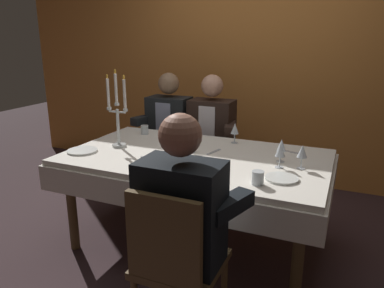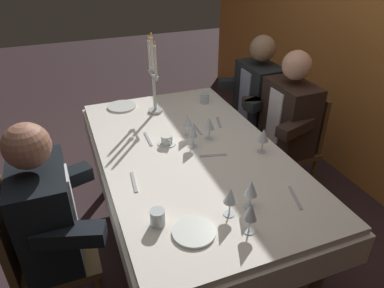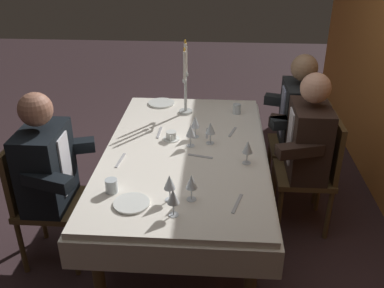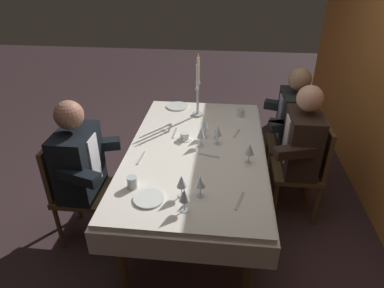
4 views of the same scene
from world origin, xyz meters
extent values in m
plane|color=#37272A|center=(0.00, 0.00, 0.00)|extent=(12.00, 12.00, 0.00)
cube|color=white|center=(0.00, 0.00, 0.72)|extent=(1.90, 1.10, 0.04)
cube|color=white|center=(0.00, 0.00, 0.61)|extent=(1.94, 1.14, 0.18)
cylinder|color=brown|center=(-0.83, -0.43, 0.35)|extent=(0.07, 0.07, 0.70)
cylinder|color=brown|center=(0.83, -0.43, 0.35)|extent=(0.07, 0.07, 0.70)
cylinder|color=brown|center=(-0.83, 0.43, 0.35)|extent=(0.07, 0.07, 0.70)
cylinder|color=brown|center=(0.83, 0.43, 0.35)|extent=(0.07, 0.07, 0.70)
cylinder|color=silver|center=(-0.64, -0.05, 0.75)|extent=(0.11, 0.11, 0.02)
cylinder|color=silver|center=(-0.64, -0.05, 0.90)|extent=(0.02, 0.02, 0.28)
cylinder|color=silver|center=(-0.64, -0.05, 1.08)|extent=(0.04, 0.04, 0.02)
cylinder|color=white|center=(-0.64, -0.05, 1.20)|extent=(0.02, 0.02, 0.22)
ellipsoid|color=yellow|center=(-0.64, -0.05, 1.33)|extent=(0.02, 0.02, 0.03)
cylinder|color=silver|center=(-0.60, -0.05, 1.02)|extent=(0.07, 0.01, 0.01)
cylinder|color=silver|center=(-0.56, -0.05, 1.04)|extent=(0.04, 0.04, 0.02)
cylinder|color=white|center=(-0.56, -0.05, 1.16)|extent=(0.02, 0.02, 0.22)
ellipsoid|color=yellow|center=(-0.56, -0.05, 1.29)|extent=(0.02, 0.02, 0.03)
cylinder|color=silver|center=(-0.68, -0.05, 1.02)|extent=(0.07, 0.01, 0.01)
cylinder|color=silver|center=(-0.71, -0.05, 1.04)|extent=(0.04, 0.04, 0.02)
cylinder|color=white|center=(-0.71, -0.05, 1.16)|extent=(0.02, 0.02, 0.22)
ellipsoid|color=yellow|center=(-0.71, -0.05, 1.29)|extent=(0.02, 0.02, 0.03)
cylinder|color=white|center=(-0.82, -0.27, 0.75)|extent=(0.23, 0.23, 0.01)
cylinder|color=white|center=(0.68, -0.24, 0.75)|extent=(0.20, 0.20, 0.01)
cylinder|color=silver|center=(0.76, 0.00, 0.74)|extent=(0.06, 0.06, 0.00)
cylinder|color=silver|center=(0.76, 0.00, 0.78)|extent=(0.01, 0.01, 0.07)
cone|color=silver|center=(0.76, 0.00, 0.86)|extent=(0.07, 0.07, 0.08)
cylinder|color=silver|center=(-0.10, 0.17, 0.74)|extent=(0.06, 0.06, 0.00)
cylinder|color=silver|center=(-0.10, 0.17, 0.78)|extent=(0.01, 0.01, 0.07)
cone|color=silver|center=(-0.10, 0.17, 0.86)|extent=(0.07, 0.07, 0.08)
cylinder|color=#E0D172|center=(-0.10, 0.17, 0.84)|extent=(0.04, 0.04, 0.03)
cylinder|color=silver|center=(0.17, 0.42, 0.74)|extent=(0.06, 0.06, 0.00)
cylinder|color=silver|center=(0.17, 0.42, 0.78)|extent=(0.01, 0.01, 0.07)
cone|color=silver|center=(0.17, 0.42, 0.86)|extent=(0.07, 0.07, 0.08)
cylinder|color=#E0D172|center=(0.17, 0.42, 0.84)|extent=(0.04, 0.04, 0.03)
cylinder|color=silver|center=(0.61, 0.09, 0.74)|extent=(0.06, 0.06, 0.00)
cylinder|color=silver|center=(0.61, 0.09, 0.78)|extent=(0.01, 0.01, 0.07)
cone|color=silver|center=(0.61, 0.09, 0.86)|extent=(0.07, 0.07, 0.08)
cylinder|color=#E0D172|center=(0.61, 0.09, 0.84)|extent=(0.04, 0.04, 0.03)
cylinder|color=silver|center=(-0.19, 0.06, 0.74)|extent=(0.06, 0.06, 0.00)
cylinder|color=silver|center=(-0.19, 0.06, 0.78)|extent=(0.01, 0.01, 0.07)
cone|color=silver|center=(-0.19, 0.06, 0.86)|extent=(0.07, 0.07, 0.08)
cylinder|color=#E0D172|center=(-0.19, 0.06, 0.84)|extent=(0.04, 0.04, 0.03)
cylinder|color=silver|center=(-0.05, 0.04, 0.74)|extent=(0.06, 0.06, 0.00)
cylinder|color=silver|center=(-0.05, 0.04, 0.78)|extent=(0.01, 0.01, 0.07)
cone|color=silver|center=(-0.05, 0.04, 0.86)|extent=(0.07, 0.07, 0.08)
cylinder|color=maroon|center=(-0.05, 0.04, 0.84)|extent=(0.04, 0.04, 0.03)
cylinder|color=silver|center=(0.62, -0.03, 0.74)|extent=(0.06, 0.06, 0.00)
cylinder|color=silver|center=(0.62, -0.03, 0.78)|extent=(0.01, 0.01, 0.07)
cone|color=silver|center=(0.62, -0.03, 0.86)|extent=(0.07, 0.07, 0.08)
cylinder|color=maroon|center=(0.62, -0.03, 0.84)|extent=(0.04, 0.04, 0.03)
cylinder|color=silver|center=(-0.65, 0.37, 0.78)|extent=(0.07, 0.07, 0.08)
cylinder|color=silver|center=(0.56, -0.38, 0.78)|extent=(0.07, 0.07, 0.08)
cylinder|color=white|center=(-0.15, -0.11, 0.74)|extent=(0.12, 0.12, 0.01)
cylinder|color=white|center=(-0.15, -0.11, 0.77)|extent=(0.08, 0.08, 0.05)
torus|color=white|center=(-0.10, -0.11, 0.78)|extent=(0.04, 0.01, 0.04)
cube|color=#B7B7BC|center=(0.19, -0.41, 0.74)|extent=(0.19, 0.04, 0.01)
cube|color=#B7B7BC|center=(0.63, 0.34, 0.74)|extent=(0.19, 0.07, 0.01)
cube|color=#B7B7BC|center=(-0.29, 0.33, 0.74)|extent=(0.17, 0.07, 0.01)
cube|color=#B7B7BC|center=(-0.25, -0.21, 0.74)|extent=(0.19, 0.02, 0.01)
cube|color=#B7B7BC|center=(-0.25, 0.15, 0.74)|extent=(0.17, 0.02, 0.01)
cube|color=#B7B7BC|center=(0.10, 0.11, 0.74)|extent=(0.06, 0.17, 0.01)
cylinder|color=brown|center=(-0.84, 0.70, 0.21)|extent=(0.04, 0.04, 0.42)
cylinder|color=brown|center=(-0.48, 0.70, 0.21)|extent=(0.04, 0.04, 0.42)
cylinder|color=brown|center=(-0.84, 1.06, 0.21)|extent=(0.04, 0.04, 0.42)
cylinder|color=brown|center=(-0.48, 1.06, 0.21)|extent=(0.04, 0.04, 0.42)
cube|color=brown|center=(-0.66, 0.88, 0.44)|extent=(0.42, 0.42, 0.04)
cube|color=brown|center=(-0.66, 1.07, 0.68)|extent=(0.38, 0.04, 0.44)
cube|color=black|center=(-0.66, 0.88, 0.73)|extent=(0.42, 0.26, 0.54)
cube|color=#8D94B4|center=(-0.66, 0.75, 0.76)|extent=(0.16, 0.01, 0.40)
sphere|color=#937052|center=(-0.66, 0.88, 1.14)|extent=(0.21, 0.21, 0.21)
cube|color=black|center=(-0.88, 0.78, 0.77)|extent=(0.19, 0.34, 0.08)
cube|color=black|center=(-0.44, 0.78, 0.77)|extent=(0.19, 0.34, 0.08)
cylinder|color=brown|center=(-0.38, 0.70, 0.21)|extent=(0.04, 0.04, 0.42)
cylinder|color=brown|center=(-0.02, 0.70, 0.21)|extent=(0.04, 0.04, 0.42)
cylinder|color=brown|center=(-0.38, 1.06, 0.21)|extent=(0.04, 0.04, 0.42)
cylinder|color=brown|center=(-0.02, 1.06, 0.21)|extent=(0.04, 0.04, 0.42)
cube|color=brown|center=(-0.20, 0.88, 0.44)|extent=(0.42, 0.42, 0.04)
cube|color=brown|center=(-0.20, 1.07, 0.68)|extent=(0.38, 0.04, 0.44)
cube|color=#2E201A|center=(-0.20, 0.88, 0.73)|extent=(0.42, 0.26, 0.54)
cube|color=white|center=(-0.20, 0.75, 0.76)|extent=(0.16, 0.01, 0.40)
sphere|color=#DCA182|center=(-0.20, 0.88, 1.14)|extent=(0.21, 0.21, 0.21)
cube|color=#2E201A|center=(-0.42, 0.78, 0.77)|extent=(0.19, 0.34, 0.08)
cube|color=#2E201A|center=(0.02, 0.78, 0.77)|extent=(0.19, 0.34, 0.08)
cylinder|color=brown|center=(0.47, -0.70, 0.21)|extent=(0.04, 0.04, 0.42)
cylinder|color=brown|center=(0.11, -0.70, 0.21)|extent=(0.04, 0.04, 0.42)
cylinder|color=brown|center=(0.47, -1.06, 0.21)|extent=(0.04, 0.04, 0.42)
cylinder|color=brown|center=(0.11, -1.06, 0.21)|extent=(0.04, 0.04, 0.42)
cube|color=brown|center=(0.29, -0.88, 0.44)|extent=(0.42, 0.42, 0.04)
cube|color=brown|center=(0.29, -1.07, 0.68)|extent=(0.38, 0.04, 0.44)
cube|color=black|center=(0.29, -0.88, 0.73)|extent=(0.42, 0.26, 0.54)
cube|color=white|center=(0.29, -0.75, 0.76)|extent=(0.16, 0.01, 0.40)
sphere|color=#9A6650|center=(0.29, -0.88, 1.14)|extent=(0.21, 0.21, 0.21)
cube|color=black|center=(0.51, -0.78, 0.77)|extent=(0.19, 0.34, 0.08)
cube|color=black|center=(0.07, -0.78, 0.77)|extent=(0.19, 0.34, 0.08)
camera|label=1|loc=(1.01, -2.40, 1.58)|focal=34.60mm
camera|label=2|loc=(1.80, -0.69, 1.94)|focal=33.30mm
camera|label=3|loc=(2.61, 0.22, 2.13)|focal=40.06mm
camera|label=4|loc=(2.34, 0.22, 2.14)|focal=31.31mm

